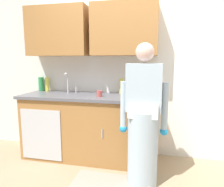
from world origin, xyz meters
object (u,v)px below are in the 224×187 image
(person_at_sink, at_px, (143,127))
(cup_by_sink, at_px, (99,94))
(bottle_soap, at_px, (41,84))
(sink, at_px, (67,95))
(bottle_water_tall, at_px, (137,87))
(bottle_cleaner_spray, at_px, (121,86))
(bottle_water_short, at_px, (146,85))
(bottle_dish_liquid, at_px, (47,84))

(person_at_sink, bearing_deg, cup_by_sink, 145.21)
(cup_by_sink, bearing_deg, bottle_soap, 163.35)
(sink, relative_size, bottle_water_tall, 2.26)
(sink, xyz_separation_m, bottle_water_tall, (1.01, 0.23, 0.12))
(person_at_sink, xyz_separation_m, bottle_soap, (-1.71, 0.76, 0.36))
(bottle_cleaner_spray, relative_size, bottle_water_short, 0.81)
(bottle_cleaner_spray, relative_size, cup_by_sink, 2.75)
(sink, xyz_separation_m, bottle_dish_liquid, (-0.43, 0.22, 0.13))
(bottle_cleaner_spray, height_order, cup_by_sink, bottle_cleaner_spray)
(bottle_water_tall, distance_m, cup_by_sink, 0.58)
(bottle_soap, relative_size, bottle_water_tall, 1.01)
(bottle_dish_liquid, height_order, bottle_water_short, bottle_water_short)
(bottle_dish_liquid, bearing_deg, person_at_sink, -25.18)
(person_at_sink, height_order, bottle_soap, person_at_sink)
(person_at_sink, height_order, bottle_water_tall, person_at_sink)
(bottle_cleaner_spray, bearing_deg, cup_by_sink, -128.18)
(sink, bearing_deg, bottle_dish_liquid, 153.09)
(sink, distance_m, person_at_sink, 1.30)
(bottle_dish_liquid, bearing_deg, cup_by_sink, -17.84)
(sink, height_order, bottle_dish_liquid, sink)
(bottle_cleaner_spray, bearing_deg, person_at_sink, -63.02)
(person_at_sink, relative_size, cup_by_sink, 19.86)
(cup_by_sink, bearing_deg, bottle_water_short, 26.41)
(sink, xyz_separation_m, cup_by_sink, (0.53, -0.09, 0.06))
(bottle_soap, xyz_separation_m, cup_by_sink, (1.08, -0.32, -0.07))
(bottle_dish_liquid, height_order, cup_by_sink, bottle_dish_liquid)
(bottle_soap, xyz_separation_m, bottle_water_tall, (1.56, -0.00, -0.00))
(person_at_sink, relative_size, bottle_water_short, 5.83)
(bottle_soap, height_order, bottle_water_tall, bottle_soap)
(person_at_sink, bearing_deg, bottle_cleaner_spray, 116.98)
(bottle_water_short, bearing_deg, sink, -169.28)
(bottle_soap, bearing_deg, bottle_cleaner_spray, -0.25)
(bottle_water_tall, distance_m, bottle_water_short, 0.14)
(person_at_sink, distance_m, bottle_water_short, 0.84)
(sink, relative_size, bottle_soap, 2.24)
(bottle_soap, height_order, bottle_cleaner_spray, bottle_cleaner_spray)
(bottle_soap, distance_m, cup_by_sink, 1.13)
(person_at_sink, height_order, bottle_cleaner_spray, person_at_sink)
(bottle_dish_liquid, xyz_separation_m, bottle_cleaner_spray, (1.21, 0.01, 0.00))
(bottle_soap, distance_m, bottle_water_tall, 1.56)
(bottle_dish_liquid, xyz_separation_m, bottle_soap, (-0.12, 0.01, 0.00))
(bottle_water_tall, bearing_deg, cup_by_sink, -146.60)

